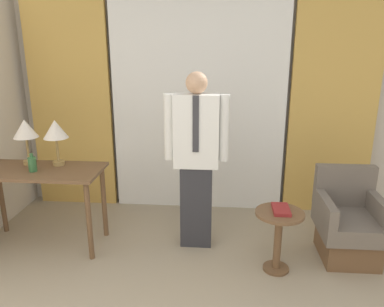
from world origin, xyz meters
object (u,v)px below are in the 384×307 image
Objects in this scene: table_lamp_left at (25,131)px; bottle_near_edge at (32,164)px; book at (281,209)px; person at (196,155)px; desk at (39,181)px; side_table at (278,231)px; table_lamp_right at (55,131)px; armchair at (348,225)px.

bottle_near_edge is at bearing -55.43° from table_lamp_left.
table_lamp_left reaches higher than bottle_near_edge.
book is (2.41, -0.39, -0.56)m from table_lamp_left.
desk is at bearing -175.26° from person.
table_lamp_right is at bearing 168.89° from side_table.
book is at bearing -9.20° from table_lamp_left.
table_lamp_right is at bearing 44.10° from desk.
side_table is at bearing -27.79° from person.
person is (1.52, 0.18, 0.07)m from bottle_near_edge.
person reaches higher than side_table.
armchair is (2.94, 0.03, -0.36)m from desk.
person reaches higher than bottle_near_edge.
table_lamp_left is 0.26× the size of person.
side_table is (2.10, -0.41, -0.75)m from table_lamp_right.
book is at bearing -10.48° from table_lamp_right.
table_lamp_left is 2.58× the size of bottle_near_edge.
bottle_near_edge is at bearing -173.10° from person.
armchair is (2.79, -0.12, -0.82)m from table_lamp_right.
desk is at bearing -44.10° from table_lamp_left.
table_lamp_right reaches higher than side_table.
armchair is (1.43, -0.10, -0.62)m from person.
book is (2.27, -0.19, -0.29)m from bottle_near_edge.
armchair is at bearing 1.65° from bottle_near_edge.
book reaches higher than side_table.
table_lamp_right is 1.37m from person.
side_table is (-0.69, -0.29, 0.07)m from armchair.
person is 2.06× the size of armchair.
table_lamp_right is 0.80× the size of side_table.
side_table is at bearing -11.11° from table_lamp_right.
table_lamp_left is 1.67m from person.
table_lamp_left reaches higher than side_table.
person is 7.11× the size of book.
desk reaches higher than side_table.
person is (1.66, -0.02, -0.20)m from table_lamp_left.
bottle_near_edge reaches higher than side_table.
table_lamp_right reaches higher than desk.
table_lamp_left is 2.51m from book.
table_lamp_right is 2.27m from side_table.
armchair is at bearing -2.22° from table_lamp_left.
side_table is at bearing -5.27° from bottle_near_edge.
bottle_near_edge is 2.30m from book.
desk is 1.47× the size of armchair.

